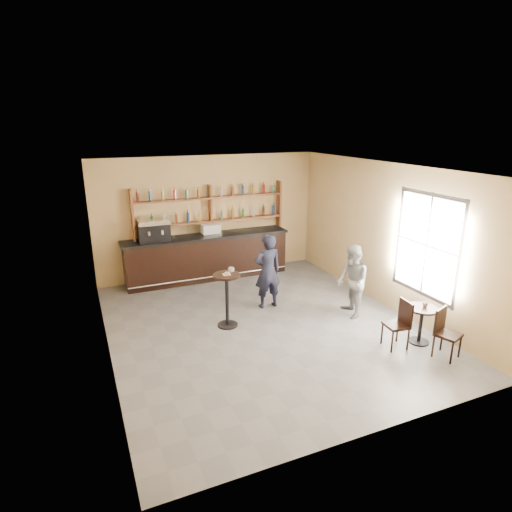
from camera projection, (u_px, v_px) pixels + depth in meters
name	position (u px, v px, depth m)	size (l,w,h in m)	color
floor	(262.00, 325.00, 8.83)	(7.00, 7.00, 0.00)	slate
ceiling	(263.00, 168.00, 7.86)	(7.00, 7.00, 0.00)	white
wall_back	(209.00, 216.00, 11.41)	(7.00, 7.00, 0.00)	tan
wall_front	(378.00, 327.00, 5.28)	(7.00, 7.00, 0.00)	tan
wall_left	(101.00, 272.00, 7.21)	(7.00, 7.00, 0.00)	tan
wall_right	(386.00, 236.00, 9.47)	(7.00, 7.00, 0.00)	tan
window_pane	(427.00, 245.00, 8.39)	(2.00, 2.00, 0.00)	white
window_frame	(426.00, 245.00, 8.39)	(0.04, 1.70, 2.10)	black
shelf_unit	(210.00, 210.00, 11.23)	(4.00, 0.26, 1.40)	brown
liquor_bottles	(210.00, 203.00, 11.18)	(3.68, 0.10, 1.00)	#8C5919
bar_counter	(207.00, 257.00, 11.33)	(4.38, 0.85, 1.19)	black
espresso_machine	(154.00, 230.00, 10.56)	(0.76, 0.49, 0.54)	black
pastry_case	(210.00, 229.00, 11.15)	(0.48, 0.38, 0.29)	silver
pedestal_table	(227.00, 300.00, 8.66)	(0.55, 0.55, 1.12)	black
napkin	(227.00, 274.00, 8.49)	(0.14, 0.14, 0.00)	white
donut	(227.00, 273.00, 8.48)	(0.12, 0.12, 0.04)	#BE7845
cup_pedestal	(231.00, 270.00, 8.61)	(0.12, 0.12, 0.09)	white
man_main	(268.00, 271.00, 9.48)	(0.62, 0.41, 1.69)	black
cafe_table	(421.00, 325.00, 8.06)	(0.57, 0.57, 0.72)	black
cup_cafe	(425.00, 305.00, 7.95)	(0.11, 0.11, 0.10)	white
chair_west	(396.00, 325.00, 7.87)	(0.39, 0.39, 0.91)	black
chair_south	(448.00, 334.00, 7.52)	(0.39, 0.39, 0.90)	black
patron_second	(352.00, 281.00, 9.05)	(0.76, 0.60, 1.57)	gray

